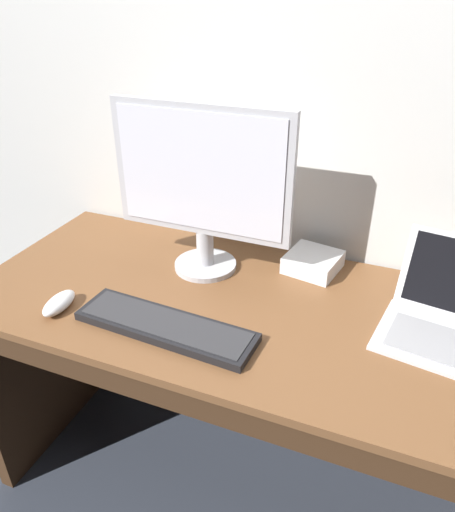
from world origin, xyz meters
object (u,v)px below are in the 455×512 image
(external_monitor, at_px, (202,185))
(wired_keyboard, at_px, (165,326))
(external_drive_box, at_px, (313,262))
(computer_mouse, at_px, (59,303))

(external_monitor, bearing_deg, wired_keyboard, -83.83)
(wired_keyboard, bearing_deg, external_drive_box, 57.35)
(wired_keyboard, distance_m, external_drive_box, 0.51)
(wired_keyboard, relative_size, external_drive_box, 3.20)
(computer_mouse, bearing_deg, wired_keyboard, 1.31)
(wired_keyboard, bearing_deg, computer_mouse, -175.09)
(external_monitor, height_order, external_drive_box, external_monitor)
(external_monitor, bearing_deg, external_drive_box, 21.54)
(wired_keyboard, xyz_separation_m, external_drive_box, (0.28, 0.43, 0.01))
(external_monitor, relative_size, external_drive_box, 3.52)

